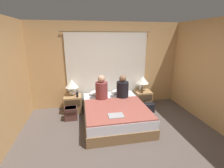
{
  "coord_description": "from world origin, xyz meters",
  "views": [
    {
      "loc": [
        -0.77,
        -2.72,
        2.1
      ],
      "look_at": [
        0.0,
        1.26,
        0.9
      ],
      "focal_mm": 26.0,
      "sensor_mm": 36.0,
      "label": 1
    }
  ],
  "objects_px": {
    "beer_bottle_on_right_stand": "(142,90)",
    "person_left_in_bed": "(102,89)",
    "nightstand_left": "(73,104)",
    "backpack_on_floor": "(71,112)",
    "handbag_on_floor": "(148,108)",
    "bed": "(114,113)",
    "laptop_on_bed": "(116,116)",
    "lamp_right": "(143,81)",
    "lamp_left": "(72,85)",
    "beer_bottle_on_left_stand": "(77,94)",
    "nightstand_right": "(143,98)",
    "pillow_right": "(120,91)",
    "pillow_left": "(98,93)",
    "person_right_in_bed": "(123,88)"
  },
  "relations": [
    {
      "from": "nightstand_right",
      "to": "beer_bottle_on_left_stand",
      "type": "distance_m",
      "value": 1.99
    },
    {
      "from": "nightstand_right",
      "to": "lamp_right",
      "type": "height_order",
      "value": "lamp_right"
    },
    {
      "from": "beer_bottle_on_left_stand",
      "to": "laptop_on_bed",
      "type": "xyz_separation_m",
      "value": [
        0.81,
        -1.26,
        -0.08
      ]
    },
    {
      "from": "laptop_on_bed",
      "to": "handbag_on_floor",
      "type": "height_order",
      "value": "laptop_on_bed"
    },
    {
      "from": "beer_bottle_on_right_stand",
      "to": "person_left_in_bed",
      "type": "bearing_deg",
      "value": -171.61
    },
    {
      "from": "backpack_on_floor",
      "to": "beer_bottle_on_left_stand",
      "type": "bearing_deg",
      "value": 60.87
    },
    {
      "from": "nightstand_right",
      "to": "pillow_left",
      "type": "distance_m",
      "value": 1.41
    },
    {
      "from": "lamp_right",
      "to": "person_left_in_bed",
      "type": "xyz_separation_m",
      "value": [
        -1.31,
        -0.39,
        -0.06
      ]
    },
    {
      "from": "lamp_left",
      "to": "lamp_right",
      "type": "xyz_separation_m",
      "value": [
        2.1,
        0.0,
        0.0
      ]
    },
    {
      "from": "nightstand_left",
      "to": "nightstand_right",
      "type": "distance_m",
      "value": 2.1
    },
    {
      "from": "lamp_right",
      "to": "person_right_in_bed",
      "type": "distance_m",
      "value": 0.83
    },
    {
      "from": "lamp_left",
      "to": "person_left_in_bed",
      "type": "distance_m",
      "value": 0.88
    },
    {
      "from": "bed",
      "to": "backpack_on_floor",
      "type": "bearing_deg",
      "value": 165.81
    },
    {
      "from": "lamp_right",
      "to": "beer_bottle_on_right_stand",
      "type": "distance_m",
      "value": 0.32
    },
    {
      "from": "lamp_left",
      "to": "laptop_on_bed",
      "type": "xyz_separation_m",
      "value": [
        0.95,
        -1.47,
        -0.3
      ]
    },
    {
      "from": "nightstand_left",
      "to": "beer_bottle_on_right_stand",
      "type": "height_order",
      "value": "beer_bottle_on_right_stand"
    },
    {
      "from": "backpack_on_floor",
      "to": "handbag_on_floor",
      "type": "relative_size",
      "value": 0.8
    },
    {
      "from": "pillow_left",
      "to": "beer_bottle_on_left_stand",
      "type": "bearing_deg",
      "value": -162.14
    },
    {
      "from": "bed",
      "to": "pillow_right",
      "type": "xyz_separation_m",
      "value": [
        0.33,
        0.78,
        0.29
      ]
    },
    {
      "from": "nightstand_right",
      "to": "backpack_on_floor",
      "type": "bearing_deg",
      "value": -167.9
    },
    {
      "from": "bed",
      "to": "nightstand_left",
      "type": "bearing_deg",
      "value": 144.99
    },
    {
      "from": "bed",
      "to": "laptop_on_bed",
      "type": "distance_m",
      "value": 0.72
    },
    {
      "from": "bed",
      "to": "beer_bottle_on_right_stand",
      "type": "bearing_deg",
      "value": 31.87
    },
    {
      "from": "pillow_left",
      "to": "beer_bottle_on_left_stand",
      "type": "distance_m",
      "value": 0.61
    },
    {
      "from": "nightstand_right",
      "to": "lamp_left",
      "type": "height_order",
      "value": "lamp_left"
    },
    {
      "from": "beer_bottle_on_left_stand",
      "to": "handbag_on_floor",
      "type": "bearing_deg",
      "value": -8.77
    },
    {
      "from": "pillow_left",
      "to": "person_right_in_bed",
      "type": "bearing_deg",
      "value": -29.38
    },
    {
      "from": "nightstand_left",
      "to": "person_left_in_bed",
      "type": "height_order",
      "value": "person_left_in_bed"
    },
    {
      "from": "person_left_in_bed",
      "to": "pillow_left",
      "type": "bearing_deg",
      "value": 100.86
    },
    {
      "from": "nightstand_right",
      "to": "person_left_in_bed",
      "type": "xyz_separation_m",
      "value": [
        -1.31,
        -0.32,
        0.48
      ]
    },
    {
      "from": "nightstand_left",
      "to": "backpack_on_floor",
      "type": "height_order",
      "value": "nightstand_left"
    },
    {
      "from": "person_left_in_bed",
      "to": "backpack_on_floor",
      "type": "xyz_separation_m",
      "value": [
        -0.83,
        -0.14,
        -0.53
      ]
    },
    {
      "from": "bed",
      "to": "pillow_left",
      "type": "height_order",
      "value": "pillow_left"
    },
    {
      "from": "beer_bottle_on_right_stand",
      "to": "backpack_on_floor",
      "type": "distance_m",
      "value": 2.11
    },
    {
      "from": "pillow_right",
      "to": "backpack_on_floor",
      "type": "xyz_separation_m",
      "value": [
        -1.43,
        -0.51,
        -0.31
      ]
    },
    {
      "from": "bed",
      "to": "person_right_in_bed",
      "type": "bearing_deg",
      "value": 52.6
    },
    {
      "from": "pillow_left",
      "to": "backpack_on_floor",
      "type": "bearing_deg",
      "value": -146.19
    },
    {
      "from": "backpack_on_floor",
      "to": "handbag_on_floor",
      "type": "height_order",
      "value": "handbag_on_floor"
    },
    {
      "from": "pillow_left",
      "to": "bed",
      "type": "bearing_deg",
      "value": -66.96
    },
    {
      "from": "nightstand_left",
      "to": "beer_bottle_on_left_stand",
      "type": "xyz_separation_m",
      "value": [
        0.14,
        -0.14,
        0.32
      ]
    },
    {
      "from": "bed",
      "to": "beer_bottle_on_left_stand",
      "type": "bearing_deg",
      "value": 146.8
    },
    {
      "from": "lamp_right",
      "to": "beer_bottle_on_left_stand",
      "type": "distance_m",
      "value": 1.99
    },
    {
      "from": "lamp_left",
      "to": "laptop_on_bed",
      "type": "distance_m",
      "value": 1.77
    },
    {
      "from": "beer_bottle_on_left_stand",
      "to": "bed",
      "type": "bearing_deg",
      "value": -33.2
    },
    {
      "from": "laptop_on_bed",
      "to": "beer_bottle_on_left_stand",
      "type": "bearing_deg",
      "value": 122.8
    },
    {
      "from": "bed",
      "to": "beer_bottle_on_right_stand",
      "type": "relative_size",
      "value": 9.68
    },
    {
      "from": "person_left_in_bed",
      "to": "backpack_on_floor",
      "type": "distance_m",
      "value": 1.0
    },
    {
      "from": "backpack_on_floor",
      "to": "nightstand_left",
      "type": "bearing_deg",
      "value": 84.7
    },
    {
      "from": "lamp_left",
      "to": "person_left_in_bed",
      "type": "bearing_deg",
      "value": -26.51
    },
    {
      "from": "lamp_left",
      "to": "beer_bottle_on_right_stand",
      "type": "bearing_deg",
      "value": -6.02
    }
  ]
}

